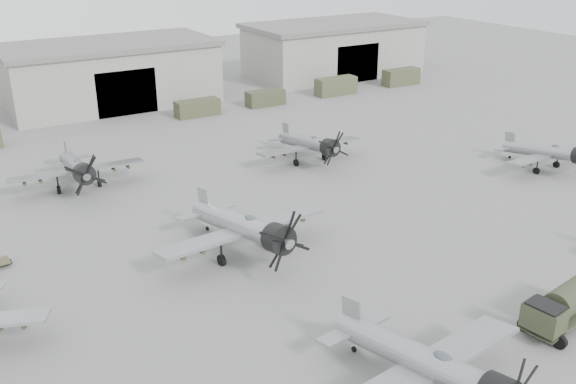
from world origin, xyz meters
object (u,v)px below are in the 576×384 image
fuel_tanker (565,303)px  aircraft_near_1 (431,366)px  aircraft_mid_3 (550,152)px  aircraft_far_1 (311,144)px  aircraft_mid_1 (246,227)px  aircraft_far_0 (77,168)px

fuel_tanker → aircraft_near_1: bearing=176.1°
aircraft_near_1 → aircraft_mid_3: 39.99m
aircraft_far_1 → fuel_tanker: size_ratio=1.62×
aircraft_mid_1 → aircraft_mid_3: (35.36, 0.61, -0.53)m
aircraft_mid_3 → fuel_tanker: 29.24m
aircraft_near_1 → aircraft_mid_1: bearing=85.2°
aircraft_mid_1 → aircraft_far_0: aircraft_mid_1 is taller
aircraft_far_0 → fuel_tanker: bearing=-58.6°
aircraft_near_1 → fuel_tanker: 12.38m
aircraft_mid_3 → aircraft_far_0: aircraft_far_0 is taller
aircraft_mid_1 → fuel_tanker: aircraft_mid_1 is taller
aircraft_near_1 → aircraft_mid_1: size_ratio=0.95×
aircraft_near_1 → aircraft_mid_3: (34.69, 19.89, -0.41)m
aircraft_near_1 → aircraft_mid_3: size_ratio=1.21×
aircraft_mid_1 → aircraft_far_1: aircraft_mid_1 is taller
aircraft_near_1 → fuel_tanker: size_ratio=1.84×
aircraft_mid_1 → aircraft_far_0: 21.54m
aircraft_mid_3 → fuel_tanker: bearing=-142.8°
aircraft_far_0 → aircraft_near_1: bearing=-75.0°
aircraft_far_0 → aircraft_mid_3: bearing=-21.2°
aircraft_near_1 → aircraft_far_0: aircraft_near_1 is taller
aircraft_mid_1 → aircraft_far_0: (-7.37, 20.24, -0.27)m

